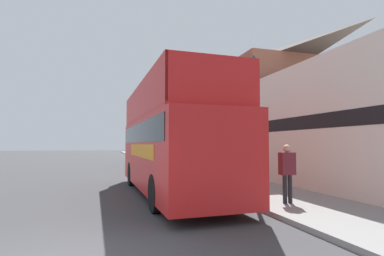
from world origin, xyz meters
name	(u,v)px	position (x,y,z in m)	size (l,w,h in m)	color
ground_plane	(91,168)	(0.00, 21.00, 0.00)	(144.00, 144.00, 0.00)	#3D3D3F
sidewalk	(182,168)	(6.83, 18.00, 0.07)	(3.34, 108.00, 0.14)	gray
brick_terrace_rear	(220,115)	(11.50, 21.32, 4.68)	(6.00, 23.89, 9.36)	#935642
tour_bus	(170,146)	(3.36, 6.58, 1.87)	(2.77, 9.78, 4.19)	red
parked_car_ahead_of_bus	(152,163)	(4.06, 15.23, 0.70)	(1.82, 4.18, 1.48)	maroon
pedestrian_second	(287,168)	(6.25, 3.10, 1.22)	(0.47, 0.26, 1.79)	#232328
lamp_post_nearest	(254,99)	(5.64, 4.03, 3.45)	(0.35, 0.35, 4.82)	black
lamp_post_second	(192,115)	(5.57, 11.05, 3.57)	(0.35, 0.35, 5.02)	black
lamp_post_third	(165,126)	(5.53, 18.06, 3.37)	(0.35, 0.35, 4.68)	black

